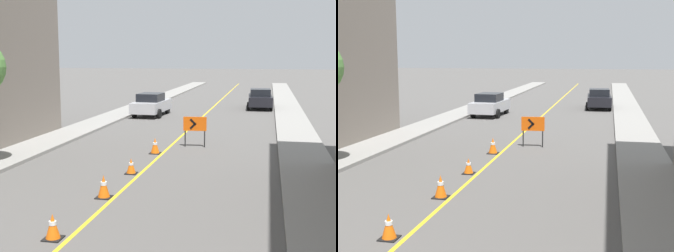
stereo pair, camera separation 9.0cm
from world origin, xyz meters
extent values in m
cube|color=gold|center=(0.00, 36.31, 0.00)|extent=(0.12, 72.62, 0.01)
cube|color=gray|center=(-5.92, 36.31, 0.07)|extent=(2.06, 72.62, 0.14)
cube|color=gray|center=(5.92, 36.31, 0.07)|extent=(2.06, 72.62, 0.14)
cube|color=black|center=(-0.36, 11.13, 0.01)|extent=(0.42, 0.42, 0.03)
cone|color=orange|center=(-0.36, 11.13, 0.32)|extent=(0.34, 0.34, 0.58)
cylinder|color=white|center=(-0.36, 11.13, 0.39)|extent=(0.18, 0.18, 0.09)
cube|color=black|center=(-0.30, 14.38, 0.01)|extent=(0.45, 0.45, 0.03)
cone|color=orange|center=(-0.30, 14.38, 0.36)|extent=(0.36, 0.36, 0.66)
cylinder|color=white|center=(-0.30, 14.38, 0.44)|extent=(0.19, 0.19, 0.11)
cube|color=black|center=(-0.32, 17.30, 0.01)|extent=(0.41, 0.41, 0.03)
cone|color=orange|center=(-0.32, 17.30, 0.29)|extent=(0.33, 0.33, 0.53)
cylinder|color=white|center=(-0.32, 17.30, 0.36)|extent=(0.17, 0.17, 0.08)
cube|color=black|center=(-0.31, 20.85, 0.01)|extent=(0.47, 0.47, 0.03)
cone|color=orange|center=(-0.31, 20.85, 0.36)|extent=(0.37, 0.37, 0.66)
cylinder|color=white|center=(-0.31, 20.85, 0.44)|extent=(0.19, 0.19, 0.11)
cube|color=#EF560C|center=(1.13, 22.67, 1.08)|extent=(1.07, 0.16, 0.65)
cube|color=black|center=(1.05, 22.63, 1.17)|extent=(0.32, 0.05, 0.32)
cube|color=black|center=(1.05, 22.63, 0.99)|extent=(0.32, 0.05, 0.32)
cylinder|color=black|center=(0.68, 22.67, 0.38)|extent=(0.06, 0.06, 0.75)
cylinder|color=black|center=(1.59, 22.67, 0.38)|extent=(0.06, 0.06, 0.75)
cube|color=#B7B7BC|center=(-3.60, 33.28, 0.68)|extent=(2.04, 4.40, 0.72)
cube|color=black|center=(-3.60, 33.06, 1.31)|extent=(1.64, 2.02, 0.55)
cylinder|color=black|center=(-4.46, 34.61, 0.32)|extent=(0.26, 0.65, 0.64)
cylinder|color=black|center=(-2.75, 34.61, 0.32)|extent=(0.26, 0.65, 0.64)
cylinder|color=black|center=(-4.46, 31.94, 0.32)|extent=(0.26, 0.65, 0.64)
cylinder|color=black|center=(-2.75, 31.94, 0.32)|extent=(0.26, 0.65, 0.64)
cube|color=black|center=(3.77, 39.28, 0.68)|extent=(1.97, 4.37, 0.72)
cube|color=black|center=(3.77, 39.06, 1.31)|extent=(1.60, 1.99, 0.55)
cylinder|color=black|center=(2.91, 40.61, 0.32)|extent=(0.24, 0.65, 0.64)
cylinder|color=black|center=(4.62, 40.61, 0.32)|extent=(0.24, 0.65, 0.64)
cylinder|color=black|center=(2.91, 37.95, 0.32)|extent=(0.24, 0.65, 0.64)
cylinder|color=black|center=(4.62, 37.95, 0.32)|extent=(0.24, 0.65, 0.64)
camera|label=1|loc=(4.39, 1.66, 4.19)|focal=50.00mm
camera|label=2|loc=(4.48, 1.68, 4.19)|focal=50.00mm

